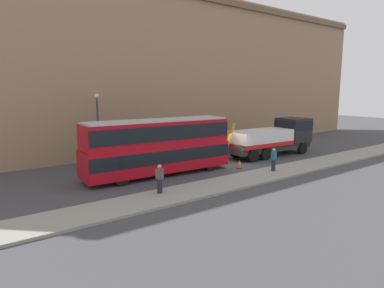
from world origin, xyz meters
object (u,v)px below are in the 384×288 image
at_px(street_lamp, 98,123).
at_px(recovery_tow_truck, 274,137).
at_px(pedestrian_bystander, 274,160).
at_px(traffic_cone_near_bus, 239,164).
at_px(pedestrian_onlooker, 160,179).
at_px(double_decker_bus, 159,145).

bearing_deg(street_lamp, recovery_tow_truck, -21.79).
height_order(recovery_tow_truck, pedestrian_bystander, recovery_tow_truck).
bearing_deg(traffic_cone_near_bus, pedestrian_onlooker, -165.80).
bearing_deg(double_decker_bus, street_lamp, 113.12).
height_order(pedestrian_onlooker, traffic_cone_near_bus, pedestrian_onlooker).
bearing_deg(pedestrian_onlooker, double_decker_bus, 35.03).
xyz_separation_m(double_decker_bus, pedestrian_onlooker, (-2.40, -4.15, -1.25)).
height_order(traffic_cone_near_bus, street_lamp, street_lamp).
height_order(pedestrian_bystander, street_lamp, street_lamp).
height_order(double_decker_bus, pedestrian_onlooker, double_decker_bus).
relative_size(double_decker_bus, street_lamp, 1.91).
relative_size(pedestrian_onlooker, traffic_cone_near_bus, 2.38).
bearing_deg(double_decker_bus, pedestrian_bystander, -29.66).
xyz_separation_m(recovery_tow_truck, traffic_cone_near_bus, (-6.41, -1.98, -1.42)).
relative_size(double_decker_bus, pedestrian_onlooker, 6.50).
distance_m(pedestrian_onlooker, street_lamp, 10.36).
xyz_separation_m(double_decker_bus, street_lamp, (-2.26, 5.90, 1.24)).
distance_m(pedestrian_bystander, traffic_cone_near_bus, 2.79).
distance_m(double_decker_bus, street_lamp, 6.44).
height_order(recovery_tow_truck, traffic_cone_near_bus, recovery_tow_truck).
xyz_separation_m(recovery_tow_truck, pedestrian_onlooker, (-14.94, -4.13, -0.77)).
xyz_separation_m(double_decker_bus, pedestrian_bystander, (7.23, -4.48, -1.25)).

